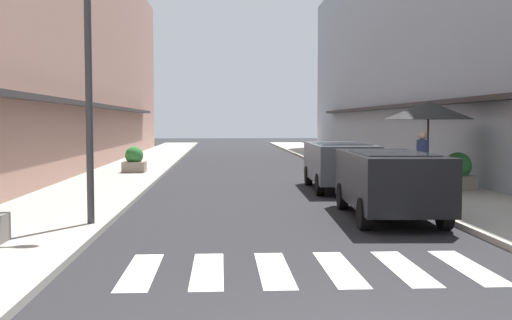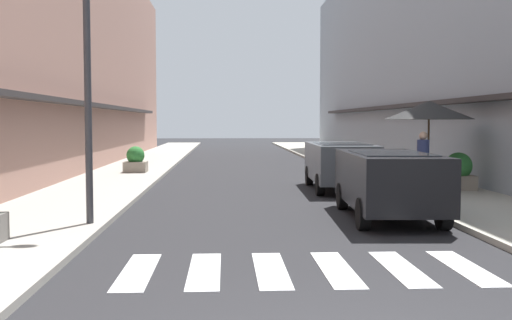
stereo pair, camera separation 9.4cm
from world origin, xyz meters
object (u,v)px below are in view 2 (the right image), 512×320
Objects in this scene: parked_car_near at (388,177)px; parked_car_mid at (340,161)px; cafe_umbrella at (429,111)px; planter_midblock at (458,172)px; street_lamp at (96,45)px; pedestrian_walking_far at (422,159)px; pedestrian_walking_near at (423,161)px; planter_far at (136,161)px.

parked_car_mid is (0.00, 5.66, 0.00)m from parked_car_near.
cafe_umbrella is (2.51, -0.83, 1.55)m from parked_car_mid.
parked_car_near is 5.68m from planter_midblock.
parked_car_mid is 9.40m from street_lamp.
pedestrian_walking_far is at bearing 33.69° from street_lamp.
parked_car_near is 2.60× the size of pedestrian_walking_far.
pedestrian_walking_far is at bearing 34.54° from pedestrian_walking_near.
planter_far is (-9.67, 6.60, -1.89)m from cafe_umbrella.
pedestrian_walking_near reaches higher than planter_far.
cafe_umbrella reaches higher than pedestrian_walking_far.
parked_car_near is 2.55× the size of pedestrian_walking_near.
pedestrian_walking_far is (-1.09, 0.01, 0.38)m from planter_midblock.
street_lamp is at bearing -85.09° from planter_far.
planter_midblock is at bearing 30.48° from street_lamp.
pedestrian_walking_near is at bearing 29.95° from street_lamp.
parked_car_mid reaches higher than planter_midblock.
pedestrian_walking_far is (0.29, 0.92, -0.02)m from pedestrian_walking_near.
parked_car_mid is 2.50m from pedestrian_walking_far.
planter_midblock is 1.70m from pedestrian_walking_near.
planter_midblock is 12.53m from planter_far.
cafe_umbrella is 1.55× the size of pedestrian_walking_far.
street_lamp is at bearing -149.52° from planter_midblock.
planter_midblock is 0.65× the size of pedestrian_walking_far.
parked_car_mid is 3.99× the size of planter_midblock.
pedestrian_walking_near is at bearing -115.12° from cafe_umbrella.
parked_car_mid is at bearing 161.67° from cafe_umbrella.
parked_car_near is 4.00× the size of planter_midblock.
parked_car_near is 5.66m from cafe_umbrella.
pedestrian_walking_near is at bearing -146.56° from planter_midblock.
parked_car_near is 6.73m from street_lamp.
parked_car_near is at bearing -90.00° from parked_car_mid.
parked_car_mid is 2.80m from pedestrian_walking_near.
planter_midblock is (0.84, -0.24, -1.83)m from cafe_umbrella.
cafe_umbrella is at bearing 26.89° from pedestrian_walking_near.
street_lamp is at bearing -132.57° from parked_car_mid.
parked_car_near is 5.12m from pedestrian_walking_far.
planter_midblock is 0.64× the size of pedestrian_walking_near.
planter_far is (-1.07, 12.39, -3.05)m from street_lamp.
cafe_umbrella is at bearing -18.33° from parked_car_mid.
planter_far is (-7.15, 5.76, -0.35)m from parked_car_mid.
cafe_umbrella is 2.55× the size of planter_far.
parked_car_near is 5.66m from parked_car_mid.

